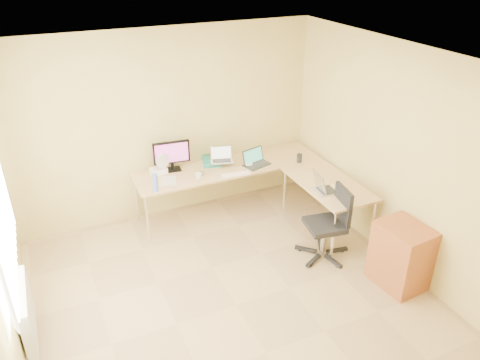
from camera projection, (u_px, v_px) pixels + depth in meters
name	position (u px, v px, depth m)	size (l,w,h in m)	color
floor	(236.00, 305.00, 5.06)	(4.50, 4.50, 0.00)	tan
ceiling	(235.00, 67.00, 3.86)	(4.50, 4.50, 0.00)	white
wall_back	(168.00, 126.00, 6.27)	(4.50, 4.50, 0.00)	tan
wall_right	(406.00, 163.00, 5.23)	(4.50, 4.50, 0.00)	tan
desk_main	(229.00, 189.00, 6.65)	(2.65, 0.70, 0.73)	tan
desk_return	(326.00, 207.00, 6.20)	(0.70, 1.30, 0.73)	tan
monitor	(172.00, 156.00, 6.27)	(0.49, 0.16, 0.42)	black
book_stack	(211.00, 161.00, 6.56)	(0.24, 0.33, 0.06)	#1B705F
laptop_center	(222.00, 155.00, 6.43)	(0.31, 0.24, 0.20)	#B2B2B2
laptop_black	(257.00, 158.00, 6.45)	(0.36, 0.26, 0.23)	#272727
keyboard	(236.00, 174.00, 6.23)	(0.38, 0.11, 0.02)	white
mouse	(249.00, 165.00, 6.47)	(0.11, 0.07, 0.04)	white
mug	(198.00, 176.00, 6.11)	(0.09, 0.09, 0.09)	white
cd_stack	(201.00, 173.00, 6.25)	(0.11, 0.11, 0.03)	#B5B3C6
water_bottle	(155.00, 183.00, 5.77)	(0.07, 0.07, 0.24)	#5273CB
papers	(169.00, 181.00, 6.07)	(0.20, 0.28, 0.01)	silver
white_box	(158.00, 171.00, 6.26)	(0.21, 0.15, 0.08)	white
desk_fan	(162.00, 163.00, 6.26)	(0.20, 0.20, 0.25)	silver
black_cup	(299.00, 158.00, 6.56)	(0.07, 0.07, 0.12)	black
laptop_return	(327.00, 183.00, 5.78)	(0.27, 0.34, 0.23)	silver
office_chair	(325.00, 222.00, 5.63)	(0.56, 0.56, 0.94)	black
cabinet	(401.00, 257.00, 5.23)	(0.46, 0.57, 0.79)	brown
radiator	(27.00, 312.00, 4.47)	(0.09, 0.80, 0.55)	white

